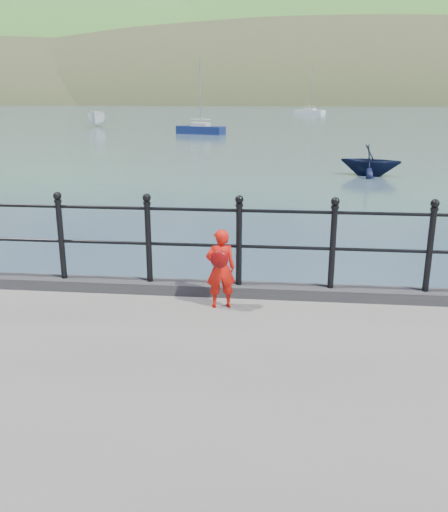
# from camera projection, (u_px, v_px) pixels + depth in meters

# --- Properties ---
(ground) EXTENTS (600.00, 600.00, 0.00)m
(ground) POSITION_uv_depth(u_px,v_px,m) (197.00, 355.00, 7.72)
(ground) COLOR #2D4251
(ground) RESTS_ON ground
(kerb) EXTENTS (60.00, 0.30, 0.15)m
(kerb) POSITION_uv_depth(u_px,v_px,m) (194.00, 288.00, 7.27)
(kerb) COLOR #28282B
(kerb) RESTS_ON quay
(railing) EXTENTS (18.11, 0.11, 1.20)m
(railing) POSITION_uv_depth(u_px,v_px,m) (193.00, 234.00, 7.05)
(railing) COLOR black
(railing) RESTS_ON kerb
(far_shore) EXTENTS (830.00, 200.00, 156.00)m
(far_shore) POSITION_uv_depth(u_px,v_px,m) (368.00, 155.00, 238.19)
(far_shore) COLOR #333A21
(far_shore) RESTS_ON ground
(child) EXTENTS (0.41, 0.34, 1.01)m
(child) POSITION_uv_depth(u_px,v_px,m) (221.00, 268.00, 6.68)
(child) COLOR red
(child) RESTS_ON quay
(launch_white) EXTENTS (2.73, 4.90, 1.79)m
(launch_white) POSITION_uv_depth(u_px,v_px,m) (97.00, 119.00, 59.23)
(launch_white) COLOR white
(launch_white) RESTS_ON ground
(launch_navy) EXTENTS (3.16, 2.92, 1.38)m
(launch_navy) POSITION_uv_depth(u_px,v_px,m) (371.00, 160.00, 24.23)
(launch_navy) COLOR black
(launch_navy) RESTS_ON ground
(sailboat_deep) EXTENTS (5.53, 4.44, 8.27)m
(sailboat_deep) POSITION_uv_depth(u_px,v_px,m) (309.00, 112.00, 94.78)
(sailboat_deep) COLOR silver
(sailboat_deep) RESTS_ON ground
(sailboat_port) EXTENTS (4.63, 2.79, 6.63)m
(sailboat_port) POSITION_uv_depth(u_px,v_px,m) (201.00, 130.00, 49.04)
(sailboat_port) COLOR navy
(sailboat_port) RESTS_ON ground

